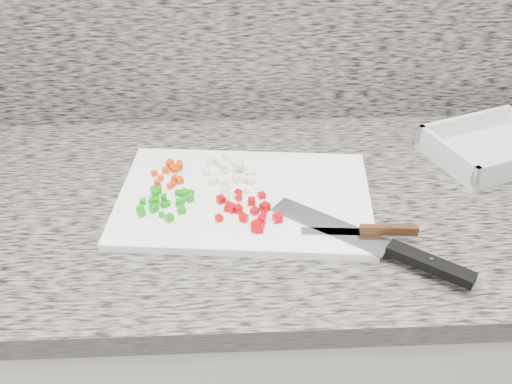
# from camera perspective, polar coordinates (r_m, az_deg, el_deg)

# --- Properties ---
(cabinet) EXTENTS (3.92, 0.62, 0.86)m
(cabinet) POSITION_cam_1_polar(r_m,az_deg,el_deg) (1.38, 1.82, -16.41)
(cabinet) COLOR silver
(cabinet) RESTS_ON ground
(countertop) EXTENTS (3.96, 0.64, 0.04)m
(countertop) POSITION_cam_1_polar(r_m,az_deg,el_deg) (1.06, 2.27, -1.22)
(countertop) COLOR slate
(countertop) RESTS_ON cabinet
(cutting_board) EXTENTS (0.48, 0.34, 0.01)m
(cutting_board) POSITION_cam_1_polar(r_m,az_deg,el_deg) (1.03, -1.17, -0.63)
(cutting_board) COLOR white
(cutting_board) RESTS_ON countertop
(carrot_pile) EXTENTS (0.06, 0.09, 0.02)m
(carrot_pile) POSITION_cam_1_polar(r_m,az_deg,el_deg) (1.08, -8.49, 1.99)
(carrot_pile) COLOR #D33904
(carrot_pile) RESTS_ON cutting_board
(onion_pile) EXTENTS (0.10, 0.11, 0.02)m
(onion_pile) POSITION_cam_1_polar(r_m,az_deg,el_deg) (1.08, -2.68, 2.29)
(onion_pile) COLOR white
(onion_pile) RESTS_ON cutting_board
(green_pepper_pile) EXTENTS (0.10, 0.10, 0.02)m
(green_pepper_pile) POSITION_cam_1_polar(r_m,az_deg,el_deg) (1.01, -9.05, -0.95)
(green_pepper_pile) COLOR #118E0C
(green_pepper_pile) RESTS_ON cutting_board
(red_pepper_pile) EXTENTS (0.11, 0.12, 0.01)m
(red_pepper_pile) POSITION_cam_1_polar(r_m,az_deg,el_deg) (0.97, -0.71, -2.09)
(red_pepper_pile) COLOR #B60209
(red_pepper_pile) RESTS_ON cutting_board
(garlic_pile) EXTENTS (0.05, 0.05, 0.01)m
(garlic_pile) POSITION_cam_1_polar(r_m,az_deg,el_deg) (1.03, -2.85, 0.15)
(garlic_pile) COLOR beige
(garlic_pile) RESTS_ON cutting_board
(chef_knife) EXTENTS (0.30, 0.24, 0.02)m
(chef_knife) POSITION_cam_1_polar(r_m,az_deg,el_deg) (0.92, 13.58, -5.65)
(chef_knife) COLOR silver
(chef_knife) RESTS_ON cutting_board
(paring_knife) EXTENTS (0.19, 0.03, 0.02)m
(paring_knife) POSITION_cam_1_polar(r_m,az_deg,el_deg) (0.95, 11.71, -3.79)
(paring_knife) COLOR silver
(paring_knife) RESTS_ON cutting_board
(tray) EXTENTS (0.29, 0.25, 0.05)m
(tray) POSITION_cam_1_polar(r_m,az_deg,el_deg) (1.25, 22.61, 4.06)
(tray) COLOR silver
(tray) RESTS_ON countertop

